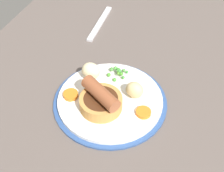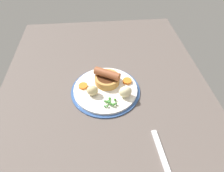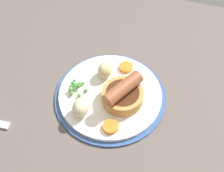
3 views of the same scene
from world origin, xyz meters
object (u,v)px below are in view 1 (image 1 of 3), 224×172
(potato_chunk_1, at_px, (134,90))
(carrot_slice_1, at_px, (143,112))
(dinner_plate, at_px, (108,101))
(potato_chunk_0, at_px, (91,71))
(fork, at_px, (100,23))
(pea_pile, at_px, (118,72))
(carrot_slice_2, at_px, (71,95))
(sausage_pudding, at_px, (101,100))

(potato_chunk_1, relative_size, carrot_slice_1, 1.23)
(dinner_plate, xyz_separation_m, potato_chunk_0, (-0.05, -0.06, 0.03))
(carrot_slice_1, bearing_deg, fork, -142.64)
(fork, bearing_deg, dinner_plate, 22.95)
(potato_chunk_0, bearing_deg, dinner_plate, 52.88)
(pea_pile, relative_size, potato_chunk_1, 1.14)
(potato_chunk_0, xyz_separation_m, fork, (-0.23, -0.08, -0.03))
(potato_chunk_1, distance_m, carrot_slice_2, 0.14)
(pea_pile, bearing_deg, potato_chunk_0, -60.14)
(pea_pile, relative_size, potato_chunk_0, 1.04)
(sausage_pudding, bearing_deg, fork, 143.14)
(pea_pile, distance_m, potato_chunk_1, 0.08)
(potato_chunk_1, bearing_deg, sausage_pudding, -44.55)
(pea_pile, height_order, fork, pea_pile)
(potato_chunk_1, distance_m, fork, 0.32)
(sausage_pudding, bearing_deg, potato_chunk_1, 75.35)
(dinner_plate, relative_size, carrot_slice_1, 7.84)
(potato_chunk_1, xyz_separation_m, carrot_slice_1, (0.04, 0.04, -0.02))
(carrot_slice_2, bearing_deg, fork, -169.40)
(dinner_plate, relative_size, potato_chunk_0, 5.83)
(potato_chunk_1, relative_size, carrot_slice_2, 1.20)
(potato_chunk_0, bearing_deg, pea_pile, 119.86)
(carrot_slice_1, bearing_deg, potato_chunk_0, -112.33)
(potato_chunk_0, relative_size, carrot_slice_2, 1.31)
(dinner_plate, relative_size, fork, 1.43)
(fork, bearing_deg, potato_chunk_0, 14.67)
(dinner_plate, relative_size, carrot_slice_2, 7.63)
(pea_pile, xyz_separation_m, fork, (-0.20, -0.13, -0.02))
(dinner_plate, height_order, sausage_pudding, sausage_pudding)
(potato_chunk_1, relative_size, fork, 0.23)
(dinner_plate, height_order, carrot_slice_1, carrot_slice_1)
(sausage_pudding, distance_m, potato_chunk_0, 0.10)
(sausage_pudding, distance_m, carrot_slice_1, 0.10)
(dinner_plate, height_order, potato_chunk_1, potato_chunk_1)
(carrot_slice_1, bearing_deg, dinner_plate, -99.08)
(fork, bearing_deg, carrot_slice_2, 7.31)
(sausage_pudding, relative_size, fork, 0.55)
(potato_chunk_0, bearing_deg, fork, -162.05)
(sausage_pudding, height_order, potato_chunk_1, sausage_pudding)
(pea_pile, distance_m, carrot_slice_2, 0.13)
(potato_chunk_1, bearing_deg, fork, -143.01)
(dinner_plate, distance_m, carrot_slice_2, 0.09)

